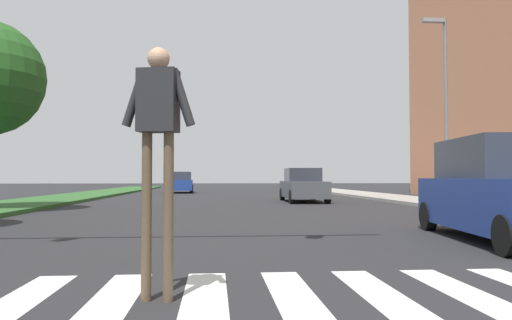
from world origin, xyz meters
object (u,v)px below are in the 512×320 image
(street_lamp_right, at_px, (444,93))
(sedan_distant, at_px, (181,183))
(pedestrian_performer, at_px, (158,131))
(suv_crossing, at_px, (504,192))
(sedan_midblock, at_px, (303,186))

(street_lamp_right, xyz_separation_m, sedan_distant, (-11.81, 19.47, -3.84))
(pedestrian_performer, xyz_separation_m, sedan_distant, (-2.08, 33.42, -0.90))
(suv_crossing, relative_size, sedan_midblock, 1.09)
(street_lamp_right, height_order, pedestrian_performer, street_lamp_right)
(sedan_midblock, height_order, sedan_distant, sedan_midblock)
(suv_crossing, bearing_deg, street_lamp_right, 69.70)
(sedan_distant, bearing_deg, sedan_midblock, -64.44)
(pedestrian_performer, xyz_separation_m, suv_crossing, (6.06, 4.03, -0.73))
(street_lamp_right, relative_size, sedan_midblock, 1.71)
(street_lamp_right, height_order, sedan_midblock, street_lamp_right)
(street_lamp_right, bearing_deg, suv_crossing, -110.30)
(suv_crossing, distance_m, sedan_distant, 30.50)
(street_lamp_right, distance_m, suv_crossing, 11.19)
(pedestrian_performer, height_order, sedan_midblock, pedestrian_performer)
(sedan_midblock, xyz_separation_m, sedan_distant, (-6.97, 14.57, -0.01))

